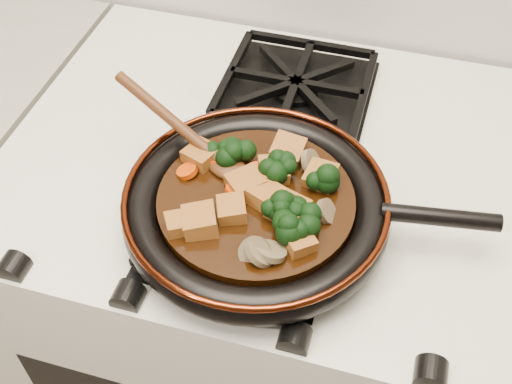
# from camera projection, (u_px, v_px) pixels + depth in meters

# --- Properties ---
(stove) EXTENTS (0.76, 0.60, 0.90)m
(stove) POSITION_uv_depth(u_px,v_px,m) (268.00, 319.00, 1.25)
(stove) COLOR silver
(stove) RESTS_ON ground
(burner_grate_front) EXTENTS (0.23, 0.23, 0.03)m
(burner_grate_front) POSITION_uv_depth(u_px,v_px,m) (244.00, 221.00, 0.81)
(burner_grate_front) COLOR black
(burner_grate_front) RESTS_ON stove
(burner_grate_back) EXTENTS (0.23, 0.23, 0.03)m
(burner_grate_back) POSITION_uv_depth(u_px,v_px,m) (296.00, 87.00, 0.99)
(burner_grate_back) COLOR black
(burner_grate_back) RESTS_ON stove
(skillet) EXTENTS (0.45, 0.33, 0.05)m
(skillet) POSITION_uv_depth(u_px,v_px,m) (258.00, 206.00, 0.79)
(skillet) COLOR black
(skillet) RESTS_ON burner_grate_front
(braising_sauce) EXTENTS (0.24, 0.24, 0.02)m
(braising_sauce) POSITION_uv_depth(u_px,v_px,m) (256.00, 203.00, 0.79)
(braising_sauce) COLOR black
(braising_sauce) RESTS_ON skillet
(tofu_cube_0) EXTENTS (0.05, 0.05, 0.02)m
(tofu_cube_0) POSITION_uv_depth(u_px,v_px,m) (274.00, 171.00, 0.80)
(tofu_cube_0) COLOR #925821
(tofu_cube_0) RESTS_ON braising_sauce
(tofu_cube_1) EXTENTS (0.06, 0.06, 0.02)m
(tofu_cube_1) POSITION_uv_depth(u_px,v_px,m) (245.00, 184.00, 0.79)
(tofu_cube_1) COLOR #925821
(tofu_cube_1) RESTS_ON braising_sauce
(tofu_cube_2) EXTENTS (0.04, 0.05, 0.03)m
(tofu_cube_2) POSITION_uv_depth(u_px,v_px,m) (288.00, 150.00, 0.82)
(tofu_cube_2) COLOR #925821
(tofu_cube_2) RESTS_ON braising_sauce
(tofu_cube_3) EXTENTS (0.04, 0.05, 0.02)m
(tofu_cube_3) POSITION_uv_depth(u_px,v_px,m) (321.00, 177.00, 0.79)
(tofu_cube_3) COLOR #925821
(tofu_cube_3) RESTS_ON braising_sauce
(tofu_cube_4) EXTENTS (0.05, 0.05, 0.03)m
(tofu_cube_4) POSITION_uv_depth(u_px,v_px,m) (267.00, 196.00, 0.77)
(tofu_cube_4) COLOR #925821
(tofu_cube_4) RESTS_ON braising_sauce
(tofu_cube_5) EXTENTS (0.05, 0.05, 0.02)m
(tofu_cube_5) POSITION_uv_depth(u_px,v_px,m) (181.00, 224.00, 0.74)
(tofu_cube_5) COLOR #925821
(tofu_cube_5) RESTS_ON braising_sauce
(tofu_cube_6) EXTENTS (0.05, 0.05, 0.02)m
(tofu_cube_6) POSITION_uv_depth(u_px,v_px,m) (202.00, 156.00, 0.82)
(tofu_cube_6) COLOR #925821
(tofu_cube_6) RESTS_ON braising_sauce
(tofu_cube_7) EXTENTS (0.06, 0.06, 0.03)m
(tofu_cube_7) POSITION_uv_depth(u_px,v_px,m) (200.00, 221.00, 0.74)
(tofu_cube_7) COLOR #925821
(tofu_cube_7) RESTS_ON braising_sauce
(tofu_cube_8) EXTENTS (0.05, 0.05, 0.03)m
(tofu_cube_8) POSITION_uv_depth(u_px,v_px,m) (288.00, 209.00, 0.76)
(tofu_cube_8) COLOR #925821
(tofu_cube_8) RESTS_ON braising_sauce
(tofu_cube_9) EXTENTS (0.05, 0.05, 0.02)m
(tofu_cube_9) POSITION_uv_depth(u_px,v_px,m) (232.00, 210.00, 0.76)
(tofu_cube_9) COLOR #925821
(tofu_cube_9) RESTS_ON braising_sauce
(tofu_cube_10) EXTENTS (0.05, 0.05, 0.02)m
(tofu_cube_10) POSITION_uv_depth(u_px,v_px,m) (299.00, 241.00, 0.73)
(tofu_cube_10) COLOR #925821
(tofu_cube_10) RESTS_ON braising_sauce
(broccoli_floret_0) EXTENTS (0.07, 0.07, 0.06)m
(broccoli_floret_0) POSITION_uv_depth(u_px,v_px,m) (325.00, 183.00, 0.78)
(broccoli_floret_0) COLOR black
(broccoli_floret_0) RESTS_ON braising_sauce
(broccoli_floret_1) EXTENTS (0.09, 0.09, 0.07)m
(broccoli_floret_1) POSITION_uv_depth(u_px,v_px,m) (291.00, 225.00, 0.74)
(broccoli_floret_1) COLOR black
(broccoli_floret_1) RESTS_ON braising_sauce
(broccoli_floret_2) EXTENTS (0.08, 0.08, 0.05)m
(broccoli_floret_2) POSITION_uv_depth(u_px,v_px,m) (223.00, 154.00, 0.82)
(broccoli_floret_2) COLOR black
(broccoli_floret_2) RESTS_ON braising_sauce
(broccoli_floret_3) EXTENTS (0.09, 0.10, 0.07)m
(broccoli_floret_3) POSITION_uv_depth(u_px,v_px,m) (281.00, 168.00, 0.80)
(broccoli_floret_3) COLOR black
(broccoli_floret_3) RESTS_ON braising_sauce
(broccoli_floret_4) EXTENTS (0.08, 0.08, 0.06)m
(broccoli_floret_4) POSITION_uv_depth(u_px,v_px,m) (301.00, 220.00, 0.75)
(broccoli_floret_4) COLOR black
(broccoli_floret_4) RESTS_ON braising_sauce
(broccoli_floret_5) EXTENTS (0.09, 0.09, 0.07)m
(broccoli_floret_5) POSITION_uv_depth(u_px,v_px,m) (237.00, 152.00, 0.82)
(broccoli_floret_5) COLOR black
(broccoli_floret_5) RESTS_ON braising_sauce
(broccoli_floret_6) EXTENTS (0.08, 0.09, 0.07)m
(broccoli_floret_6) POSITION_uv_depth(u_px,v_px,m) (277.00, 211.00, 0.75)
(broccoli_floret_6) COLOR black
(broccoli_floret_6) RESTS_ON braising_sauce
(carrot_coin_0) EXTENTS (0.03, 0.03, 0.02)m
(carrot_coin_0) POSITION_uv_depth(u_px,v_px,m) (236.00, 190.00, 0.78)
(carrot_coin_0) COLOR #C63A05
(carrot_coin_0) RESTS_ON braising_sauce
(carrot_coin_1) EXTENTS (0.03, 0.03, 0.02)m
(carrot_coin_1) POSITION_uv_depth(u_px,v_px,m) (216.00, 160.00, 0.82)
(carrot_coin_1) COLOR #C63A05
(carrot_coin_1) RESTS_ON braising_sauce
(carrot_coin_2) EXTENTS (0.03, 0.03, 0.01)m
(carrot_coin_2) POSITION_uv_depth(u_px,v_px,m) (256.00, 173.00, 0.80)
(carrot_coin_2) COLOR #C63A05
(carrot_coin_2) RESTS_ON braising_sauce
(carrot_coin_3) EXTENTS (0.03, 0.03, 0.02)m
(carrot_coin_3) POSITION_uv_depth(u_px,v_px,m) (226.00, 153.00, 0.83)
(carrot_coin_3) COLOR #C63A05
(carrot_coin_3) RESTS_ON braising_sauce
(carrot_coin_4) EXTENTS (0.03, 0.03, 0.02)m
(carrot_coin_4) POSITION_uv_depth(u_px,v_px,m) (187.00, 171.00, 0.80)
(carrot_coin_4) COLOR #C63A05
(carrot_coin_4) RESTS_ON braising_sauce
(mushroom_slice_0) EXTENTS (0.04, 0.03, 0.03)m
(mushroom_slice_0) POSITION_uv_depth(u_px,v_px,m) (255.00, 253.00, 0.72)
(mushroom_slice_0) COLOR brown
(mushroom_slice_0) RESTS_ON braising_sauce
(mushroom_slice_1) EXTENTS (0.03, 0.03, 0.03)m
(mushroom_slice_1) POSITION_uv_depth(u_px,v_px,m) (327.00, 211.00, 0.76)
(mushroom_slice_1) COLOR brown
(mushroom_slice_1) RESTS_ON braising_sauce
(mushroom_slice_2) EXTENTS (0.05, 0.05, 0.03)m
(mushroom_slice_2) POSITION_uv_depth(u_px,v_px,m) (261.00, 253.00, 0.72)
(mushroom_slice_2) COLOR brown
(mushroom_slice_2) RESTS_ON braising_sauce
(mushroom_slice_3) EXTENTS (0.03, 0.04, 0.03)m
(mushroom_slice_3) POSITION_uv_depth(u_px,v_px,m) (311.00, 163.00, 0.81)
(mushroom_slice_3) COLOR brown
(mushroom_slice_3) RESTS_ON braising_sauce
(mushroom_slice_4) EXTENTS (0.05, 0.05, 0.02)m
(mushroom_slice_4) POSITION_uv_depth(u_px,v_px,m) (271.00, 252.00, 0.72)
(mushroom_slice_4) COLOR brown
(mushroom_slice_4) RESTS_ON braising_sauce
(wooden_spoon) EXTENTS (0.13, 0.07, 0.19)m
(wooden_spoon) POSITION_uv_depth(u_px,v_px,m) (198.00, 143.00, 0.82)
(wooden_spoon) COLOR #48240F
(wooden_spoon) RESTS_ON braising_sauce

